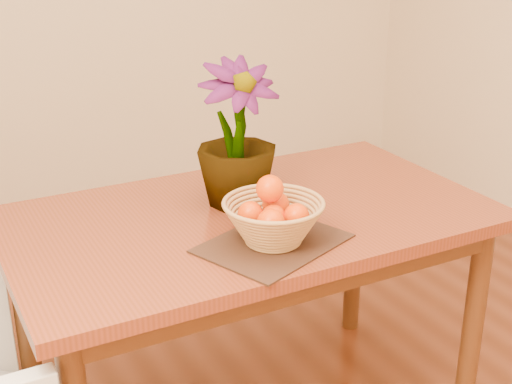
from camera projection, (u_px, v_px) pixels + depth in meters
name	position (u px, v px, depth m)	size (l,w,h in m)	color
table	(250.00, 239.00, 2.11)	(1.40, 0.80, 0.75)	maroon
placemat	(273.00, 243.00, 1.88)	(0.37, 0.28, 0.01)	#3D2116
wicker_basket	(273.00, 224.00, 1.86)	(0.27, 0.27, 0.11)	#B6794C
orange_pile	(273.00, 209.00, 1.85)	(0.17, 0.17, 0.13)	#EF3403
potted_plant	(237.00, 134.00, 2.06)	(0.24, 0.24, 0.43)	#134012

